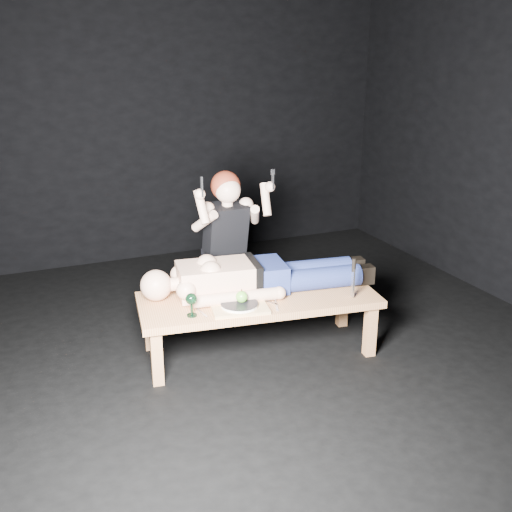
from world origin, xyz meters
name	(u,v)px	position (x,y,z in m)	size (l,w,h in m)	color
ground	(251,354)	(0.00, 0.00, 0.00)	(5.00, 5.00, 0.00)	black
back_wall	(158,116)	(0.00, 2.50, 1.50)	(5.00, 5.00, 0.00)	black
table	(259,324)	(0.07, 0.02, 0.23)	(1.74, 0.65, 0.45)	tan
lying_man	(262,272)	(0.15, 0.14, 0.59)	(1.91, 0.58, 0.29)	#E7B48F
kneeling_woman	(222,244)	(0.04, 0.70, 0.66)	(0.70, 0.78, 1.31)	black
serving_tray	(239,307)	(-0.14, -0.12, 0.46)	(0.39, 0.28, 0.02)	tan
plate	(239,305)	(-0.14, -0.12, 0.48)	(0.26, 0.26, 0.02)	white
apple	(242,297)	(-0.12, -0.11, 0.54)	(0.08, 0.08, 0.08)	#5BAF34
goblet	(192,305)	(-0.48, -0.10, 0.53)	(0.08, 0.08, 0.17)	black
fork_flat	(201,312)	(-0.40, -0.08, 0.45)	(0.02, 0.18, 0.01)	#B2B2B7
knife_flat	(276,306)	(0.12, -0.18, 0.45)	(0.02, 0.18, 0.01)	#B2B2B7
spoon_flat	(268,301)	(0.10, -0.09, 0.45)	(0.02, 0.18, 0.01)	#B2B2B7
carving_knife	(353,278)	(0.69, -0.26, 0.60)	(0.04, 0.04, 0.30)	#B2B2B7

